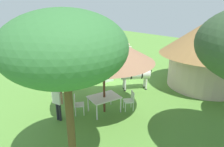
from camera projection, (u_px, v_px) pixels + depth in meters
ground_plane at (115, 82)px, 12.55m from camera, size 36.00×36.00×0.00m
thatched_hut at (209, 49)px, 11.25m from camera, size 5.43×5.43×3.92m
shade_umbrella at (104, 48)px, 8.16m from camera, size 4.22×4.22×3.50m
patio_dining_table at (104, 98)px, 8.92m from camera, size 1.48×1.20×0.74m
patio_chair_west_end at (130, 99)px, 9.15m from camera, size 0.59×0.60×0.90m
patio_chair_near_hut at (77, 103)px, 8.77m from camera, size 0.59×0.60×0.90m
guest_beside_umbrella at (58, 100)px, 8.18m from camera, size 0.31×0.54×1.56m
standing_watcher at (128, 52)px, 15.53m from camera, size 0.37×0.59×1.75m
striped_lounge_chair at (107, 77)px, 12.68m from camera, size 0.93×0.72×0.59m
zebra_nearest_camera at (63, 70)px, 11.59m from camera, size 2.31×0.64×1.57m
zebra_by_umbrella at (134, 74)px, 11.21m from camera, size 1.95×1.49×1.45m
acacia_tree_far_lawn at (64, 48)px, 4.84m from camera, size 3.10×3.10×4.58m
brick_patio_kerb at (50, 78)px, 13.06m from camera, size 0.44×2.81×0.08m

